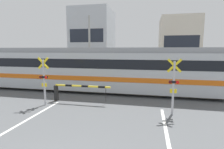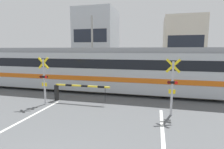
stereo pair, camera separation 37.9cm
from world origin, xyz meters
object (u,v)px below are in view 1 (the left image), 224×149
(pedestrian, at_px, (137,72))
(commuter_train, at_px, (84,68))
(crossing_barrier_far, at_px, (150,76))
(crossing_signal_right, at_px, (174,84))
(crossing_signal_left, at_px, (44,79))
(crossing_barrier_near, at_px, (70,90))

(pedestrian, bearing_deg, commuter_train, -126.33)
(crossing_barrier_far, height_order, crossing_signal_right, crossing_signal_right)
(crossing_signal_right, distance_m, pedestrian, 9.58)
(crossing_signal_right, bearing_deg, crossing_signal_left, 180.00)
(crossing_barrier_far, xyz_separation_m, crossing_signal_left, (-5.89, -7.40, 0.76))
(crossing_signal_left, xyz_separation_m, pedestrian, (4.57, 9.25, -0.59))
(crossing_barrier_near, distance_m, pedestrian, 9.03)
(crossing_signal_right, bearing_deg, crossing_barrier_far, 98.71)
(crossing_barrier_far, bearing_deg, commuter_train, -147.07)
(commuter_train, height_order, crossing_signal_left, commuter_train)
(commuter_train, distance_m, crossing_signal_right, 7.46)
(crossing_barrier_far, xyz_separation_m, pedestrian, (-1.31, 1.84, 0.17))
(crossing_signal_left, height_order, crossing_signal_right, same)
(crossing_barrier_far, distance_m, pedestrian, 2.27)
(crossing_barrier_near, xyz_separation_m, crossing_signal_left, (-1.13, -0.89, 0.76))
(crossing_barrier_near, distance_m, crossing_signal_left, 1.63)
(pedestrian, bearing_deg, crossing_barrier_near, -112.38)
(crossing_barrier_near, height_order, pedestrian, pedestrian)
(commuter_train, relative_size, crossing_signal_right, 7.35)
(crossing_barrier_far, bearing_deg, pedestrian, 125.46)
(crossing_signal_left, bearing_deg, pedestrian, 63.68)
(crossing_barrier_far, relative_size, pedestrian, 2.20)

